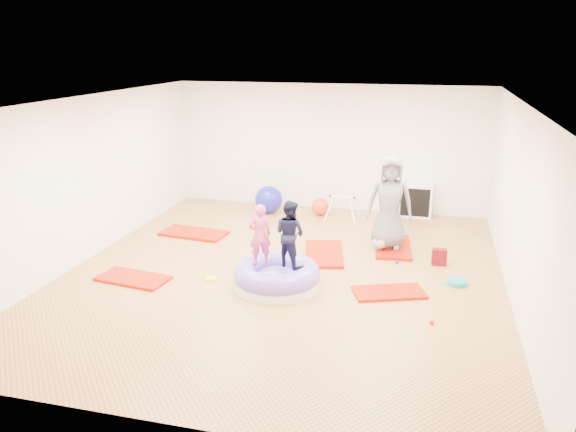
# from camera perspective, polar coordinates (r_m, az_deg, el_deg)

# --- Properties ---
(room) EXTENTS (7.01, 8.01, 2.81)m
(room) POSITION_cam_1_polar(r_m,az_deg,el_deg) (8.86, -0.48, 2.54)
(room) COLOR tan
(room) RESTS_ON ground
(gym_mat_front_left) EXTENTS (1.21, 0.72, 0.05)m
(gym_mat_front_left) POSITION_cam_1_polar(r_m,az_deg,el_deg) (9.38, -15.45, -6.14)
(gym_mat_front_left) COLOR #A21500
(gym_mat_front_left) RESTS_ON ground
(gym_mat_mid_left) EXTENTS (1.36, 0.78, 0.05)m
(gym_mat_mid_left) POSITION_cam_1_polar(r_m,az_deg,el_deg) (11.29, -9.53, -1.73)
(gym_mat_mid_left) COLOR #A21500
(gym_mat_mid_left) RESTS_ON ground
(gym_mat_center_back) EXTENTS (0.91, 1.42, 0.05)m
(gym_mat_center_back) POSITION_cam_1_polar(r_m,az_deg,el_deg) (10.09, 3.66, -3.84)
(gym_mat_center_back) COLOR #A21500
(gym_mat_center_back) RESTS_ON ground
(gym_mat_right) EXTENTS (1.18, 0.87, 0.04)m
(gym_mat_right) POSITION_cam_1_polar(r_m,az_deg,el_deg) (8.71, 10.22, -7.65)
(gym_mat_right) COLOR #A21500
(gym_mat_right) RESTS_ON ground
(gym_mat_rear_right) EXTENTS (0.76, 1.33, 0.05)m
(gym_mat_rear_right) POSITION_cam_1_polar(r_m,az_deg,el_deg) (10.57, 10.61, -3.11)
(gym_mat_rear_right) COLOR #A21500
(gym_mat_rear_right) RESTS_ON ground
(inflatable_cushion) EXTENTS (1.37, 1.37, 0.43)m
(inflatable_cushion) POSITION_cam_1_polar(r_m,az_deg,el_deg) (8.77, -1.16, -6.15)
(inflatable_cushion) COLOR white
(inflatable_cushion) RESTS_ON ground
(child_pink) EXTENTS (0.42, 0.37, 0.97)m
(child_pink) POSITION_cam_1_polar(r_m,az_deg,el_deg) (8.59, -2.87, -1.59)
(child_pink) COLOR #CC3C77
(child_pink) RESTS_ON inflatable_cushion
(child_navy) EXTENTS (0.63, 0.58, 1.04)m
(child_navy) POSITION_cam_1_polar(r_m,az_deg,el_deg) (8.50, 0.19, -1.49)
(child_navy) COLOR black
(child_navy) RESTS_ON inflatable_cushion
(adult_caregiver) EXTENTS (0.86, 0.60, 1.69)m
(adult_caregiver) POSITION_cam_1_polar(r_m,az_deg,el_deg) (10.24, 10.30, 1.37)
(adult_caregiver) COLOR slate
(adult_caregiver) RESTS_ON gym_mat_rear_right
(infant) EXTENTS (0.35, 0.35, 0.20)m
(infant) POSITION_cam_1_polar(r_m,az_deg,el_deg) (10.36, 9.47, -2.71)
(infant) COLOR #8CA5E2
(infant) RESTS_ON gym_mat_rear_right
(ball_pit_balls) EXTENTS (4.51, 2.18, 0.07)m
(ball_pit_balls) POSITION_cam_1_polar(r_m,az_deg,el_deg) (8.94, 2.11, -6.63)
(ball_pit_balls) COLOR yellow
(ball_pit_balls) RESTS_ON ground
(exercise_ball_blue) EXTENTS (0.61, 0.61, 0.61)m
(exercise_ball_blue) POSITION_cam_1_polar(r_m,az_deg,el_deg) (12.49, -1.97, 1.69)
(exercise_ball_blue) COLOR #191BA9
(exercise_ball_blue) RESTS_ON ground
(exercise_ball_orange) EXTENTS (0.39, 0.39, 0.39)m
(exercise_ball_orange) POSITION_cam_1_polar(r_m,az_deg,el_deg) (12.37, 3.31, 0.96)
(exercise_ball_orange) COLOR #E44212
(exercise_ball_orange) RESTS_ON ground
(infant_play_gym) EXTENTS (0.69, 0.65, 0.53)m
(infant_play_gym) POSITION_cam_1_polar(r_m,az_deg,el_deg) (12.01, 5.52, 1.21)
(infant_play_gym) COLOR white
(infant_play_gym) RESTS_ON ground
(cube_shelf) EXTENTS (0.71, 0.35, 0.71)m
(cube_shelf) POSITION_cam_1_polar(r_m,az_deg,el_deg) (12.52, 12.81, 1.53)
(cube_shelf) COLOR white
(cube_shelf) RESTS_ON ground
(balance_disc) EXTENTS (0.32, 0.32, 0.07)m
(balance_disc) POSITION_cam_1_polar(r_m,az_deg,el_deg) (9.27, 16.78, -6.46)
(balance_disc) COLOR teal
(balance_disc) RESTS_ON ground
(backpack) EXTENTS (0.26, 0.17, 0.28)m
(backpack) POSITION_cam_1_polar(r_m,az_deg,el_deg) (9.95, 15.11, -4.04)
(backpack) COLOR #B20B17
(backpack) RESTS_ON ground
(yellow_toy) EXTENTS (0.20, 0.20, 0.03)m
(yellow_toy) POSITION_cam_1_polar(r_m,az_deg,el_deg) (9.15, -7.88, -6.31)
(yellow_toy) COLOR yellow
(yellow_toy) RESTS_ON ground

